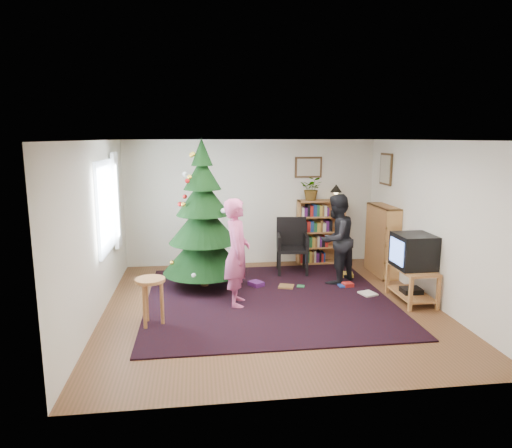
{
  "coord_description": "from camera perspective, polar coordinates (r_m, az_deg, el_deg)",
  "views": [
    {
      "loc": [
        -1.08,
        -6.52,
        2.54
      ],
      "look_at": [
        -0.11,
        0.98,
        1.1
      ],
      "focal_mm": 32.0,
      "sensor_mm": 36.0,
      "label": 1
    }
  ],
  "objects": [
    {
      "name": "wall_right",
      "position": [
        7.55,
        21.05,
        0.21
      ],
      "size": [
        0.02,
        5.0,
        2.5
      ],
      "primitive_type": "cube",
      "color": "silver",
      "rests_on": "floor"
    },
    {
      "name": "bookshelf_right",
      "position": [
        8.86,
        15.51,
        -1.85
      ],
      "size": [
        0.3,
        0.95,
        1.3
      ],
      "rotation": [
        0.0,
        0.0,
        1.57
      ],
      "color": "#BD8343",
      "rests_on": "floor"
    },
    {
      "name": "bookshelf_back",
      "position": [
        9.39,
        8.07,
        -0.86
      ],
      "size": [
        0.95,
        0.3,
        1.3
      ],
      "color": "#BD8343",
      "rests_on": "floor"
    },
    {
      "name": "armchair",
      "position": [
        8.72,
        4.4,
        -2.38
      ],
      "size": [
        0.63,
        0.63,
        1.04
      ],
      "rotation": [
        0.0,
        0.0,
        -0.12
      ],
      "color": "black",
      "rests_on": "rug"
    },
    {
      "name": "person_by_chair",
      "position": [
        8.09,
        9.97,
        -1.88
      ],
      "size": [
        0.97,
        0.95,
        1.58
      ],
      "primitive_type": "imported",
      "rotation": [
        0.0,
        0.0,
        3.83
      ],
      "color": "black",
      "rests_on": "rug"
    },
    {
      "name": "wall_left",
      "position": [
        6.8,
        -19.31,
        -0.78
      ],
      "size": [
        0.02,
        5.0,
        2.5
      ],
      "primitive_type": "cube",
      "color": "silver",
      "rests_on": "floor"
    },
    {
      "name": "wall_back",
      "position": [
        9.18,
        -0.56,
        2.69
      ],
      "size": [
        5.0,
        0.02,
        2.5
      ],
      "primitive_type": "cube",
      "color": "silver",
      "rests_on": "floor"
    },
    {
      "name": "table_lamp",
      "position": [
        9.34,
        9.98,
        4.28
      ],
      "size": [
        0.23,
        0.23,
        0.31
      ],
      "color": "#A57F33",
      "rests_on": "bookshelf_back"
    },
    {
      "name": "crt_tv",
      "position": [
        7.46,
        19.11,
        -3.21
      ],
      "size": [
        0.56,
        0.6,
        0.53
      ],
      "color": "black",
      "rests_on": "tv_stand"
    },
    {
      "name": "ceiling",
      "position": [
        6.61,
        2.05,
        10.43
      ],
      "size": [
        5.0,
        5.0,
        0.0
      ],
      "primitive_type": "plane",
      "rotation": [
        3.14,
        0.0,
        0.0
      ],
      "color": "white",
      "rests_on": "wall_back"
    },
    {
      "name": "floor_clutter",
      "position": [
        8.01,
        8.14,
        -7.53
      ],
      "size": [
        1.95,
        1.21,
        0.08
      ],
      "color": "#A51E19",
      "rests_on": "rug"
    },
    {
      "name": "potted_plant",
      "position": [
        9.2,
        7.0,
        4.43
      ],
      "size": [
        0.54,
        0.51,
        0.47
      ],
      "primitive_type": "imported",
      "rotation": [
        0.0,
        0.0,
        -0.42
      ],
      "color": "gray",
      "rests_on": "bookshelf_back"
    },
    {
      "name": "curtain",
      "position": [
        8.0,
        -17.06,
        2.83
      ],
      "size": [
        0.06,
        0.35,
        1.6
      ],
      "primitive_type": "cube",
      "color": "white",
      "rests_on": "wall_left"
    },
    {
      "name": "rug",
      "position": [
        7.35,
        1.53,
        -9.35
      ],
      "size": [
        3.8,
        3.6,
        0.02
      ],
      "primitive_type": "cube",
      "color": "black",
      "rests_on": "floor"
    },
    {
      "name": "stool",
      "position": [
        6.38,
        -13.05,
        -7.96
      ],
      "size": [
        0.4,
        0.4,
        0.67
      ],
      "color": "#BD8343",
      "rests_on": "floor"
    },
    {
      "name": "floor",
      "position": [
        7.08,
        1.91,
        -10.25
      ],
      "size": [
        5.0,
        5.0,
        0.0
      ],
      "primitive_type": "plane",
      "color": "brown",
      "rests_on": "ground"
    },
    {
      "name": "wall_front",
      "position": [
        4.36,
        7.36,
        -6.51
      ],
      "size": [
        5.0,
        0.02,
        2.5
      ],
      "primitive_type": "cube",
      "color": "silver",
      "rests_on": "floor"
    },
    {
      "name": "picture_right",
      "position": [
        9.02,
        15.94,
        6.61
      ],
      "size": [
        0.03,
        0.5,
        0.6
      ],
      "color": "#4C3319",
      "rests_on": "wall_right"
    },
    {
      "name": "person_standing",
      "position": [
        6.9,
        -2.38,
        -3.6
      ],
      "size": [
        0.45,
        0.64,
        1.65
      ],
      "primitive_type": "imported",
      "rotation": [
        0.0,
        0.0,
        1.47
      ],
      "color": "#C24D7E",
      "rests_on": "rug"
    },
    {
      "name": "window_pane",
      "position": [
        7.33,
        -18.26,
        2.07
      ],
      "size": [
        0.04,
        1.2,
        1.4
      ],
      "primitive_type": "cube",
      "color": "silver",
      "rests_on": "wall_left"
    },
    {
      "name": "tv_stand",
      "position": [
        7.59,
        18.9,
        -6.8
      ],
      "size": [
        0.49,
        0.89,
        0.55
      ],
      "color": "#BD8343",
      "rests_on": "floor"
    },
    {
      "name": "christmas_tree",
      "position": [
        7.75,
        -6.6,
        -0.34
      ],
      "size": [
        1.4,
        1.4,
        2.53
      ],
      "rotation": [
        0.0,
        0.0,
        -0.02
      ],
      "color": "#3F2816",
      "rests_on": "rug"
    },
    {
      "name": "picture_back",
      "position": [
        9.29,
        6.57,
        7.06
      ],
      "size": [
        0.55,
        0.03,
        0.42
      ],
      "color": "#4C3319",
      "rests_on": "wall_back"
    }
  ]
}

